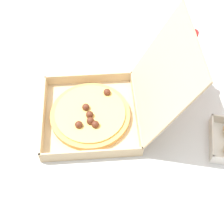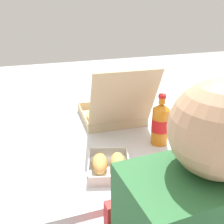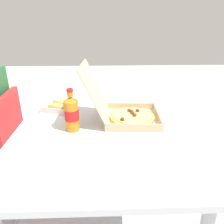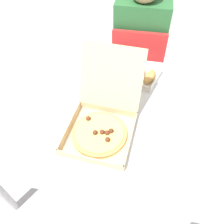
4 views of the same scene
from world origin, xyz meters
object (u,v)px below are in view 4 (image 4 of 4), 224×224
(chair, at_px, (137,65))
(bread_side_box, at_px, (144,76))
(diner_person, at_px, (140,38))
(pizza_box_open, at_px, (102,123))
(paper_menu, at_px, (177,130))
(cola_bottle, at_px, (93,73))

(chair, bearing_deg, bread_side_box, -79.77)
(diner_person, bearing_deg, bread_side_box, -80.75)
(pizza_box_open, distance_m, paper_menu, 0.36)
(pizza_box_open, height_order, cola_bottle, pizza_box_open)
(chair, distance_m, pizza_box_open, 0.87)
(diner_person, height_order, bread_side_box, diner_person)
(pizza_box_open, height_order, paper_menu, pizza_box_open)
(diner_person, height_order, pizza_box_open, diner_person)
(bread_side_box, xyz_separation_m, paper_menu, (0.20, -0.34, -0.02))
(cola_bottle, bearing_deg, pizza_box_open, -68.28)
(pizza_box_open, xyz_separation_m, cola_bottle, (-0.11, 0.29, 0.05))
(pizza_box_open, bearing_deg, chair, 84.29)
(bread_side_box, bearing_deg, chair, 100.23)
(cola_bottle, distance_m, paper_menu, 0.53)
(paper_menu, bearing_deg, cola_bottle, 172.51)
(bread_side_box, bearing_deg, pizza_box_open, -111.19)
(pizza_box_open, bearing_deg, diner_person, 84.80)
(diner_person, bearing_deg, pizza_box_open, -95.20)
(pizza_box_open, xyz_separation_m, paper_menu, (0.36, 0.06, -0.05))
(pizza_box_open, relative_size, bread_side_box, 1.97)
(diner_person, relative_size, cola_bottle, 5.14)
(chair, distance_m, diner_person, 0.21)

